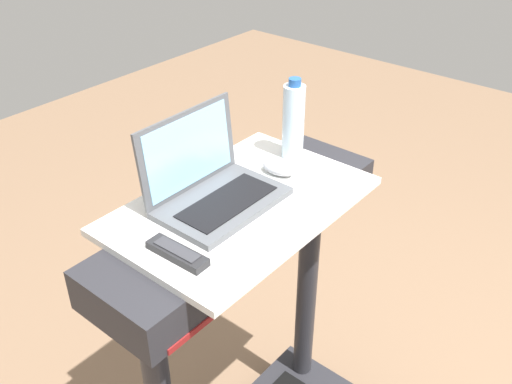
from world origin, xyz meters
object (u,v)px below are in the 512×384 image
at_px(tv_remote, 177,253).
at_px(computer_mouse, 278,168).
at_px(laptop, 212,185).
at_px(water_bottle, 293,121).

bearing_deg(tv_remote, computer_mouse, 6.79).
bearing_deg(laptop, tv_remote, -157.85).
bearing_deg(laptop, computer_mouse, -13.83).
relative_size(laptop, computer_mouse, 3.27).
distance_m(computer_mouse, water_bottle, 0.15).
xyz_separation_m(laptop, water_bottle, (0.33, -0.01, 0.07)).
distance_m(laptop, water_bottle, 0.34).
height_order(water_bottle, tv_remote, water_bottle).
bearing_deg(water_bottle, laptop, 177.43).
bearing_deg(laptop, water_bottle, -4.67).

